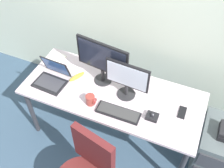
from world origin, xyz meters
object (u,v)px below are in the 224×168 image
Objects in this scene: paper_notepad at (56,59)px; cell_phone at (182,112)px; keyboard at (118,112)px; laptop at (52,77)px; monitor_side at (127,78)px; trackball_mouse at (152,116)px; coffee_mug at (91,100)px; banana at (77,77)px; monitor_main at (102,60)px; file_cabinet at (218,149)px.

paper_notepad reaches higher than cell_phone.
keyboard is 1.27× the size of laptop.
laptop is (-0.76, -0.12, -0.18)m from monitor_side.
paper_notepad is at bearing 164.37° from trackball_mouse.
keyboard is 0.59m from cell_phone.
coffee_mug is at bearing -165.46° from cell_phone.
coffee_mug reaches higher than banana.
keyboard is 0.29m from coffee_mug.
coffee_mug is (0.49, -0.11, -0.00)m from laptop.
monitor_side is 2.04× the size of paper_notepad.
monitor_main is 2.89× the size of banana.
monitor_main is at bearing 163.31° from monitor_side.
cell_phone is at bearing -6.11° from monitor_main.
cell_phone is (-0.44, -0.05, 0.45)m from file_cabinet.
paper_notepad is at bearing 176.14° from file_cabinet.
paper_notepad is (-1.90, 0.13, 0.45)m from file_cabinet.
monitor_side is 4.17× the size of coffee_mug.
cell_phone is at bearing -0.91° from banana.
coffee_mug is 0.86m from cell_phone.
keyboard is 2.90× the size of cell_phone.
monitor_side is 0.79m from laptop.
cell_phone is (0.82, 0.23, -0.05)m from coffee_mug.
paper_notepad is 0.39m from banana.
file_cabinet is at bearing 17.38° from trackball_mouse.
banana is (-0.55, 0.01, -0.21)m from monitor_side.
coffee_mug reaches higher than keyboard.
file_cabinet is 5.32× the size of trackball_mouse.
laptop is at bearing 171.36° from keyboard.
monitor_side is at bearing 178.59° from cell_phone.
banana is at bearing -164.37° from monitor_main.
coffee_mug is at bearing -12.69° from laptop.
paper_notepad reaches higher than file_cabinet.
coffee_mug reaches higher than paper_notepad.
coffee_mug is at bearing -86.55° from monitor_main.
monitor_side is at bearing -10.83° from paper_notepad.
monitor_side is 0.60m from cell_phone.
trackball_mouse is at bearing -2.46° from laptop.
monitor_side is 3.86× the size of trackball_mouse.
trackball_mouse is 1.27m from paper_notepad.
monitor_main is at bearing 157.11° from trackball_mouse.
monitor_main is 0.38m from banana.
coffee_mug reaches higher than file_cabinet.
trackball_mouse is 0.59m from coffee_mug.
paper_notepad is 1.47m from cell_phone.
laptop is at bearing -156.08° from monitor_main.
trackball_mouse is at bearing -11.92° from banana.
file_cabinet is at bearing 1.15° from banana.
paper_notepad is at bearing 156.02° from banana.
trackball_mouse is (-0.68, -0.21, 0.46)m from file_cabinet.
coffee_mug is (-0.27, -0.23, -0.18)m from monitor_side.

